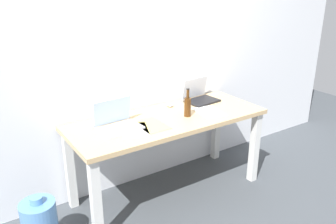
{
  "coord_description": "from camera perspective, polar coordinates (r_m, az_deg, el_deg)",
  "views": [
    {
      "loc": [
        -1.58,
        -2.39,
        1.9
      ],
      "look_at": [
        0.0,
        0.0,
        0.81
      ],
      "focal_mm": 37.84,
      "sensor_mm": 36.0,
      "label": 1
    }
  ],
  "objects": [
    {
      "name": "laptop_left",
      "position": [
        2.87,
        -8.15,
        -1.67
      ],
      "size": [
        0.35,
        0.27,
        0.23
      ],
      "color": "silver",
      "rests_on": "desk"
    },
    {
      "name": "paper_sheet_front_right",
      "position": [
        3.22,
        6.67,
        0.02
      ],
      "size": [
        0.26,
        0.33,
        0.0
      ],
      "primitive_type": "cube",
      "rotation": [
        0.0,
        0.0,
        -0.18
      ],
      "color": "white",
      "rests_on": "desk"
    },
    {
      "name": "ground_plane",
      "position": [
        3.43,
        -0.0,
        -12.68
      ],
      "size": [
        8.0,
        8.0,
        0.0
      ],
      "primitive_type": "plane",
      "color": "#42474C"
    },
    {
      "name": "paper_yellow_folder",
      "position": [
        2.91,
        -2.7,
        -2.16
      ],
      "size": [
        0.21,
        0.3,
        0.0
      ],
      "primitive_type": "cube",
      "rotation": [
        0.0,
        0.0,
        0.01
      ],
      "color": "#F4E06B",
      "rests_on": "desk"
    },
    {
      "name": "beer_bottle",
      "position": [
        3.08,
        3.17,
        0.96
      ],
      "size": [
        0.06,
        0.06,
        0.25
      ],
      "color": "#47280F",
      "rests_on": "desk"
    },
    {
      "name": "back_wall",
      "position": [
        3.26,
        -3.97,
        10.27
      ],
      "size": [
        5.2,
        0.08,
        2.6
      ],
      "primitive_type": "cube",
      "color": "white",
      "rests_on": "ground"
    },
    {
      "name": "paper_sheet_front_left",
      "position": [
        2.83,
        -5.4,
        -2.92
      ],
      "size": [
        0.3,
        0.35,
        0.0
      ],
      "primitive_type": "cube",
      "rotation": [
        0.0,
        0.0,
        -0.36
      ],
      "color": "white",
      "rests_on": "desk"
    },
    {
      "name": "laptop_right",
      "position": [
        3.49,
        5.12,
        2.52
      ],
      "size": [
        0.33,
        0.27,
        0.22
      ],
      "color": "black",
      "rests_on": "desk"
    },
    {
      "name": "computer_mouse",
      "position": [
        3.34,
        0.23,
        1.22
      ],
      "size": [
        0.08,
        0.11,
        0.03
      ],
      "primitive_type": "ellipsoid",
      "rotation": [
        0.0,
        0.0,
        -0.21
      ],
      "color": "silver",
      "rests_on": "desk"
    },
    {
      "name": "desk",
      "position": [
        3.12,
        -0.0,
        -2.67
      ],
      "size": [
        1.75,
        0.68,
        0.76
      ],
      "color": "tan",
      "rests_on": "ground"
    }
  ]
}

